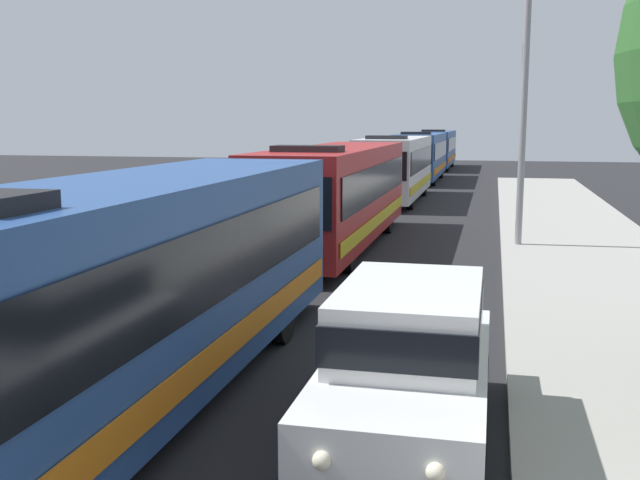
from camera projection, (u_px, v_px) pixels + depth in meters
bus_lead at (134, 282)px, 9.87m from camera, size 2.58×11.55×3.21m
bus_second_in_line at (337, 192)px, 22.44m from camera, size 2.58×12.01×3.21m
bus_middle at (395, 166)px, 35.69m from camera, size 2.58×10.69×3.21m
bus_fourth_in_line at (421, 155)px, 47.84m from camera, size 2.58×11.05×3.21m
bus_rear at (436, 148)px, 60.57m from camera, size 2.58×11.56×3.21m
white_suv at (409, 358)px, 8.80m from camera, size 1.86×4.73×1.90m
streetlamp_mid at (525, 69)px, 21.61m from camera, size 5.11×0.28×8.59m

